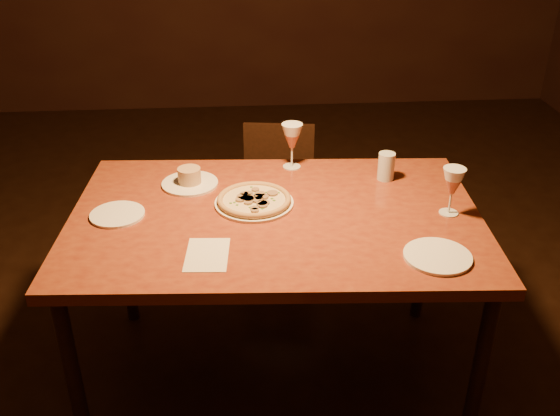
{
  "coord_description": "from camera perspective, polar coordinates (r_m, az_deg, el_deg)",
  "views": [
    {
      "loc": [
        0.09,
        -2.01,
        1.94
      ],
      "look_at": [
        0.25,
        0.05,
        0.81
      ],
      "focal_mm": 40.0,
      "sensor_mm": 36.0,
      "label": 1
    }
  ],
  "objects": [
    {
      "name": "water_tumbler",
      "position": [
        2.58,
        9.69,
        3.78
      ],
      "size": [
        0.07,
        0.07,
        0.11
      ],
      "primitive_type": "cylinder",
      "color": "silver",
      "rests_on": "dining_table"
    },
    {
      "name": "floor",
      "position": [
        2.8,
        -5.14,
        -15.33
      ],
      "size": [
        7.0,
        7.0,
        0.0
      ],
      "primitive_type": "plane",
      "color": "black",
      "rests_on": "ground"
    },
    {
      "name": "side_plate_left",
      "position": [
        2.37,
        -14.65,
        -0.58
      ],
      "size": [
        0.2,
        0.2,
        0.01
      ],
      "primitive_type": "cylinder",
      "color": "white",
      "rests_on": "dining_table"
    },
    {
      "name": "wine_glass_far",
      "position": [
        2.64,
        1.1,
        5.7
      ],
      "size": [
        0.09,
        0.09,
        0.2
      ],
      "primitive_type": null,
      "color": "#AF5F49",
      "rests_on": "dining_table"
    },
    {
      "name": "chair_far",
      "position": [
        3.3,
        -0.22,
        1.53
      ],
      "size": [
        0.42,
        0.42,
        0.77
      ],
      "rotation": [
        0.0,
        0.0,
        -0.14
      ],
      "color": "black",
      "rests_on": "floor"
    },
    {
      "name": "pizza_plate",
      "position": [
        2.37,
        -2.39,
        0.71
      ],
      "size": [
        0.3,
        0.3,
        0.03
      ],
      "color": "white",
      "rests_on": "dining_table"
    },
    {
      "name": "ramekin_saucer",
      "position": [
        2.54,
        -8.26,
        2.6
      ],
      "size": [
        0.23,
        0.23,
        0.07
      ],
      "color": "white",
      "rests_on": "dining_table"
    },
    {
      "name": "side_plate_near",
      "position": [
        2.12,
        14.21,
        -4.3
      ],
      "size": [
        0.22,
        0.22,
        0.01
      ],
      "primitive_type": "cylinder",
      "color": "white",
      "rests_on": "dining_table"
    },
    {
      "name": "menu_card",
      "position": [
        2.08,
        -6.68,
        -4.25
      ],
      "size": [
        0.15,
        0.21,
        0.0
      ],
      "primitive_type": "cube",
      "rotation": [
        0.0,
        0.0,
        -0.07
      ],
      "color": "silver",
      "rests_on": "dining_table"
    },
    {
      "name": "dining_table",
      "position": [
        2.35,
        -0.41,
        -2.05
      ],
      "size": [
        1.57,
        1.06,
        0.81
      ],
      "rotation": [
        0.0,
        0.0,
        -0.06
      ],
      "color": "#93431F",
      "rests_on": "floor"
    },
    {
      "name": "wine_glass_right",
      "position": [
        2.35,
        15.43,
        1.49
      ],
      "size": [
        0.08,
        0.08,
        0.18
      ],
      "primitive_type": null,
      "color": "#AF5F49",
      "rests_on": "dining_table"
    }
  ]
}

